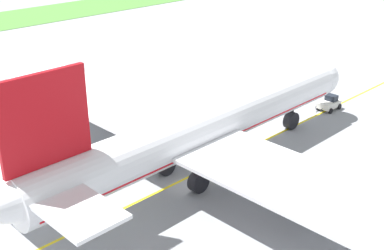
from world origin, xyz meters
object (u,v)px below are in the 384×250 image
(ground_crew_wingwalker_port, at_px, (156,160))
(service_truck_fuel_bowser, at_px, (7,101))
(ground_crew_marshaller_front, at_px, (105,181))
(pushback_tug, at_px, (329,103))
(airliner_foreground, at_px, (199,130))

(ground_crew_wingwalker_port, xyz_separation_m, service_truck_fuel_bowser, (-4.33, 31.37, 0.49))
(ground_crew_marshaller_front, xyz_separation_m, service_truck_fuel_bowser, (3.21, 31.07, 0.57))
(ground_crew_wingwalker_port, bearing_deg, pushback_tug, -7.89)
(airliner_foreground, height_order, pushback_tug, airliner_foreground)
(ground_crew_marshaller_front, bearing_deg, service_truck_fuel_bowser, 84.10)
(service_truck_fuel_bowser, bearing_deg, ground_crew_wingwalker_port, -82.14)
(ground_crew_wingwalker_port, relative_size, service_truck_fuel_bowser, 0.31)
(ground_crew_wingwalker_port, bearing_deg, ground_crew_marshaller_front, 177.72)
(ground_crew_wingwalker_port, bearing_deg, service_truck_fuel_bowser, 97.86)
(airliner_foreground, distance_m, ground_crew_marshaller_front, 12.45)
(ground_crew_wingwalker_port, distance_m, ground_crew_marshaller_front, 7.55)
(ground_crew_wingwalker_port, bearing_deg, airliner_foreground, -61.36)
(airliner_foreground, height_order, ground_crew_wingwalker_port, airliner_foreground)
(airliner_foreground, bearing_deg, ground_crew_wingwalker_port, 118.64)
(pushback_tug, bearing_deg, service_truck_fuel_bowser, 135.79)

